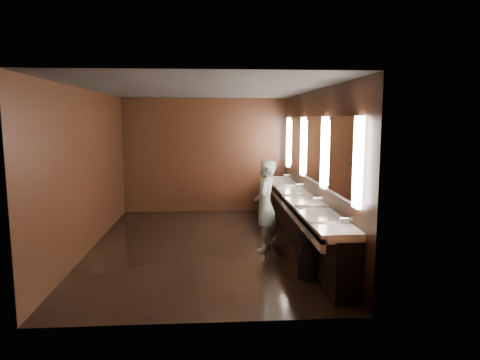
% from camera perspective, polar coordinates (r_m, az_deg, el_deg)
% --- Properties ---
extents(floor, '(6.00, 6.00, 0.00)m').
position_cam_1_polar(floor, '(7.91, -4.83, -8.71)').
color(floor, black).
rests_on(floor, ground).
extents(ceiling, '(4.00, 6.00, 0.02)m').
position_cam_1_polar(ceiling, '(7.60, -5.08, 11.96)').
color(ceiling, '#2D2D2B').
rests_on(ceiling, wall_back).
extents(wall_back, '(4.00, 0.02, 2.80)m').
position_cam_1_polar(wall_back, '(10.61, -4.67, 3.28)').
color(wall_back, black).
rests_on(wall_back, floor).
extents(wall_front, '(4.00, 0.02, 2.80)m').
position_cam_1_polar(wall_front, '(4.66, -5.58, -2.85)').
color(wall_front, black).
rests_on(wall_front, floor).
extents(wall_left, '(0.02, 6.00, 2.80)m').
position_cam_1_polar(wall_left, '(7.92, -19.57, 1.22)').
color(wall_left, black).
rests_on(wall_left, floor).
extents(wall_right, '(0.02, 6.00, 2.80)m').
position_cam_1_polar(wall_right, '(7.85, 9.81, 1.51)').
color(wall_right, black).
rests_on(wall_right, floor).
extents(sink_counter, '(0.55, 5.40, 1.01)m').
position_cam_1_polar(sink_counter, '(7.96, 8.20, -4.98)').
color(sink_counter, black).
rests_on(sink_counter, floor).
extents(mirror_band, '(0.06, 5.03, 1.15)m').
position_cam_1_polar(mirror_band, '(7.81, 9.73, 4.06)').
color(mirror_band, white).
rests_on(mirror_band, wall_right).
extents(person, '(0.54, 0.67, 1.60)m').
position_cam_1_polar(person, '(7.48, 3.37, -3.37)').
color(person, '#85BAC6').
rests_on(person, floor).
extents(trash_bin, '(0.49, 0.49, 0.59)m').
position_cam_1_polar(trash_bin, '(6.39, 9.40, -10.12)').
color(trash_bin, black).
rests_on(trash_bin, floor).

